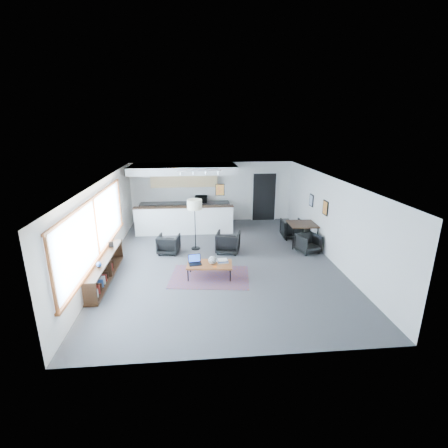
{
  "coord_description": "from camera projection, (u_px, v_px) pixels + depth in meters",
  "views": [
    {
      "loc": [
        -0.77,
        -9.51,
        4.19
      ],
      "look_at": [
        0.14,
        0.4,
        1.09
      ],
      "focal_mm": 26.0,
      "sensor_mm": 36.0,
      "label": 1
    }
  ],
  "objects": [
    {
      "name": "microwave",
      "position": [
        201.0,
        198.0,
        13.93
      ],
      "size": [
        0.54,
        0.35,
        0.34
      ],
      "primitive_type": "imported",
      "rotation": [
        0.0,
        0.0,
        -0.13
      ],
      "color": "black",
      "rests_on": "kitchenette"
    },
    {
      "name": "dining_chair_far",
      "position": [
        291.0,
        229.0,
        12.38
      ],
      "size": [
        0.66,
        0.62,
        0.65
      ],
      "primitive_type": "imported",
      "rotation": [
        0.0,
        0.0,
        3.09
      ],
      "color": "black",
      "rests_on": "floor"
    },
    {
      "name": "armchair_right",
      "position": [
        228.0,
        241.0,
        10.91
      ],
      "size": [
        0.9,
        0.87,
        0.78
      ],
      "primitive_type": "imported",
      "rotation": [
        0.0,
        0.0,
        2.89
      ],
      "color": "black",
      "rests_on": "floor"
    },
    {
      "name": "laptop",
      "position": [
        195.0,
        261.0,
        9.12
      ],
      "size": [
        0.39,
        0.34,
        0.25
      ],
      "rotation": [
        0.0,
        0.0,
        0.16
      ],
      "color": "black",
      "rests_on": "coffee_table"
    },
    {
      "name": "kilim_rug",
      "position": [
        210.0,
        277.0,
        9.24
      ],
      "size": [
        2.38,
        1.78,
        0.01
      ],
      "rotation": [
        0.0,
        0.0,
        -0.13
      ],
      "color": "#573443",
      "rests_on": "floor"
    },
    {
      "name": "console",
      "position": [
        105.0,
        269.0,
        8.97
      ],
      "size": [
        0.35,
        3.0,
        0.8
      ],
      "color": "#331F12",
      "rests_on": "floor"
    },
    {
      "name": "room",
      "position": [
        221.0,
        222.0,
        9.96
      ],
      "size": [
        7.02,
        9.02,
        2.62
      ],
      "color": "#4B4B4D",
      "rests_on": "ground"
    },
    {
      "name": "window",
      "position": [
        96.0,
        229.0,
        8.76
      ],
      "size": [
        0.1,
        5.95,
        1.66
      ],
      "color": "#8CBFFF",
      "rests_on": "room"
    },
    {
      "name": "dining_table",
      "position": [
        302.0,
        225.0,
        11.48
      ],
      "size": [
        0.96,
        0.96,
        0.8
      ],
      "rotation": [
        0.0,
        0.0,
        -0.02
      ],
      "color": "#331F12",
      "rests_on": "floor"
    },
    {
      "name": "dining_chair_near",
      "position": [
        308.0,
        244.0,
        10.92
      ],
      "size": [
        0.72,
        0.7,
        0.59
      ],
      "primitive_type": "imported",
      "rotation": [
        0.0,
        0.0,
        0.32
      ],
      "color": "black",
      "rests_on": "floor"
    },
    {
      "name": "coaster",
      "position": [
        215.0,
        267.0,
        8.92
      ],
      "size": [
        0.11,
        0.11,
        0.01
      ],
      "rotation": [
        0.0,
        0.0,
        0.17
      ],
      "color": "#E5590C",
      "rests_on": "coffee_table"
    },
    {
      "name": "wall_art_upper",
      "position": [
        311.0,
        200.0,
        11.82
      ],
      "size": [
        0.03,
        0.34,
        0.44
      ],
      "color": "black",
      "rests_on": "room"
    },
    {
      "name": "coffee_table",
      "position": [
        210.0,
        265.0,
        9.13
      ],
      "size": [
        1.32,
        0.8,
        0.41
      ],
      "rotation": [
        0.0,
        0.0,
        -0.1
      ],
      "color": "brown",
      "rests_on": "floor"
    },
    {
      "name": "armchair_left",
      "position": [
        169.0,
        243.0,
        10.85
      ],
      "size": [
        0.78,
        0.75,
        0.7
      ],
      "primitive_type": "imported",
      "rotation": [
        0.0,
        0.0,
        2.97
      ],
      "color": "black",
      "rests_on": "floor"
    },
    {
      "name": "book_stack",
      "position": [
        223.0,
        261.0,
        9.19
      ],
      "size": [
        0.34,
        0.28,
        0.1
      ],
      "rotation": [
        0.0,
        0.0,
        0.11
      ],
      "color": "silver",
      "rests_on": "coffee_table"
    },
    {
      "name": "doorway",
      "position": [
        264.0,
        196.0,
        14.44
      ],
      "size": [
        1.1,
        0.12,
        2.15
      ],
      "color": "black",
      "rests_on": "room"
    },
    {
      "name": "floor_lamp",
      "position": [
        195.0,
        206.0,
        10.86
      ],
      "size": [
        0.56,
        0.56,
        1.76
      ],
      "rotation": [
        0.0,
        0.0,
        -0.12
      ],
      "color": "black",
      "rests_on": "floor"
    },
    {
      "name": "ceramic_pot",
      "position": [
        213.0,
        260.0,
        9.06
      ],
      "size": [
        0.24,
        0.24,
        0.24
      ],
      "rotation": [
        0.0,
        0.0,
        0.38
      ],
      "color": "gray",
      "rests_on": "coffee_table"
    },
    {
      "name": "wall_art_lower",
      "position": [
        325.0,
        208.0,
        10.57
      ],
      "size": [
        0.03,
        0.38,
        0.48
      ],
      "color": "black",
      "rests_on": "room"
    },
    {
      "name": "kitchenette",
      "position": [
        184.0,
        195.0,
        13.36
      ],
      "size": [
        4.2,
        1.96,
        2.6
      ],
      "color": "white",
      "rests_on": "floor"
    },
    {
      "name": "track_light",
      "position": [
        199.0,
        172.0,
        11.64
      ],
      "size": [
        1.6,
        0.07,
        0.15
      ],
      "color": "silver",
      "rests_on": "room"
    }
  ]
}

